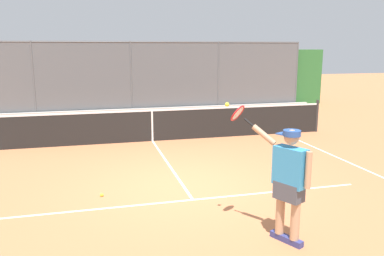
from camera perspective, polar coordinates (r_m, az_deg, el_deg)
The scene contains 6 objects.
ground_plane at distance 8.12m, azimuth -1.27°, elevation -8.38°, with size 60.00×60.00×0.00m, color #B76B42.
court_line_markings at distance 7.07m, azimuth 0.93°, elevation -11.48°, with size 8.70×8.84×0.01m.
fence_backdrop at distance 18.08m, azimuth -8.98°, elevation 6.86°, with size 18.92×1.37×3.05m.
tennis_net at distance 11.86m, azimuth -5.79°, elevation 0.44°, with size 11.18×0.09×1.07m.
tennis_player at distance 5.75m, azimuth 13.75°, elevation -6.96°, with size 0.90×1.16×1.96m.
tennis_ball_near_net at distance 7.75m, azimuth -12.93°, elevation -9.41°, with size 0.07×0.07×0.07m, color #CCDB33.
Camera 1 is at (1.73, 7.43, 2.77)m, focal length 36.85 mm.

